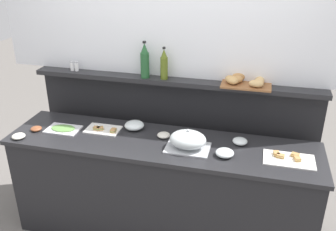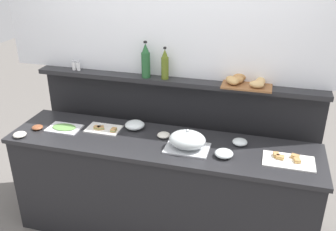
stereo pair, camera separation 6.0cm
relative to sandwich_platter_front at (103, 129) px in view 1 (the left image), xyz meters
name	(u,v)px [view 1 (the left image)]	position (x,y,z in m)	size (l,w,h in m)	color
ground_plane	(177,192)	(0.53, 0.53, -0.94)	(12.00, 12.00, 0.00)	slate
buffet_counter	(161,189)	(0.53, -0.07, -0.47)	(2.53, 0.62, 0.93)	black
back_ledge_unit	(175,139)	(0.53, 0.41, -0.24)	(2.54, 0.22, 1.32)	black
upper_wall_panel	(177,0)	(0.53, 0.44, 1.02)	(3.14, 0.08, 1.28)	white
sandwich_platter_front	(103,129)	(0.00, 0.00, 0.00)	(0.29, 0.19, 0.04)	white
sandwich_platter_rear	(289,159)	(1.51, -0.11, 0.00)	(0.37, 0.22, 0.04)	white
cold_cuts_platter	(63,129)	(-0.34, -0.07, 0.00)	(0.28, 0.19, 0.02)	silver
serving_cloche	(188,140)	(0.76, -0.13, 0.06)	(0.34, 0.24, 0.17)	#B7BABF
glass_bowl_large	(134,126)	(0.25, 0.09, 0.02)	(0.17, 0.17, 0.07)	silver
glass_bowl_medium	(240,141)	(1.15, 0.05, 0.01)	(0.12, 0.12, 0.05)	silver
glass_bowl_extra	(225,153)	(1.05, -0.17, 0.02)	(0.14, 0.14, 0.06)	silver
condiment_bowl_cream	(19,136)	(-0.61, -0.30, 0.01)	(0.11, 0.11, 0.04)	silver
condiment_bowl_dark	(36,129)	(-0.55, -0.14, 0.01)	(0.09, 0.09, 0.03)	brown
condiment_bowl_red	(164,135)	(0.53, 0.01, 0.01)	(0.11, 0.11, 0.04)	silver
wine_bottle_green	(145,61)	(0.29, 0.32, 0.53)	(0.08, 0.08, 0.32)	#23562D
olive_oil_bottle	(164,65)	(0.45, 0.32, 0.51)	(0.06, 0.06, 0.28)	#56661E
salt_shaker	(72,66)	(-0.41, 0.34, 0.43)	(0.03, 0.03, 0.09)	white
pepper_shaker	(77,66)	(-0.37, 0.34, 0.43)	(0.03, 0.03, 0.09)	white
bread_basket	(244,81)	(1.13, 0.33, 0.42)	(0.40, 0.26, 0.08)	brown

